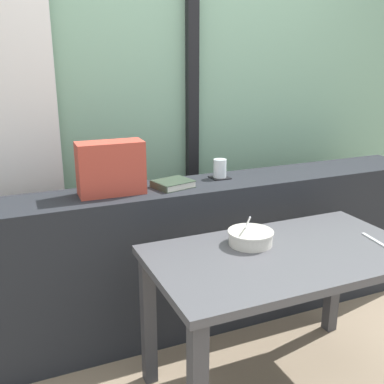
{
  "coord_description": "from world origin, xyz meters",
  "views": [
    {
      "loc": [
        -0.98,
        -1.58,
        1.5
      ],
      "look_at": [
        -0.1,
        0.47,
        0.82
      ],
      "focal_mm": 42.64,
      "sensor_mm": 36.0,
      "label": 1
    }
  ],
  "objects": [
    {
      "name": "juice_glass",
      "position": [
        0.13,
        0.6,
        0.89
      ],
      "size": [
        0.07,
        0.07,
        0.1
      ],
      "color": "white",
      "rests_on": "coaster_square"
    },
    {
      "name": "coaster_square",
      "position": [
        0.13,
        0.6,
        0.84
      ],
      "size": [
        0.1,
        0.1,
        0.0
      ],
      "primitive_type": "cube",
      "color": "black",
      "rests_on": "dark_console_ledge"
    },
    {
      "name": "ground",
      "position": [
        0.0,
        0.0,
        0.0
      ],
      "size": [
        8.0,
        8.0,
        0.0
      ],
      "primitive_type": "plane",
      "color": "gray"
    },
    {
      "name": "window_divider_post",
      "position": [
        0.15,
        1.03,
        1.3
      ],
      "size": [
        0.07,
        0.05,
        2.6
      ],
      "primitive_type": "cube",
      "color": "black",
      "rests_on": "ground"
    },
    {
      "name": "outdoor_backdrop",
      "position": [
        0.0,
        1.1,
        1.4
      ],
      "size": [
        4.8,
        0.08,
        2.8
      ],
      "primitive_type": "cube",
      "color": "#84B293",
      "rests_on": "ground"
    },
    {
      "name": "soup_bowl",
      "position": [
        0.0,
        0.04,
        0.72
      ],
      "size": [
        0.2,
        0.2,
        0.14
      ],
      "color": "silver",
      "rests_on": "breakfast_table"
    },
    {
      "name": "fork_utensil",
      "position": [
        0.54,
        -0.15,
        0.69
      ],
      "size": [
        0.04,
        0.17,
        0.01
      ],
      "primitive_type": "cube",
      "rotation": [
        0.0,
        0.0,
        -0.14
      ],
      "color": "silver",
      "rests_on": "breakfast_table"
    },
    {
      "name": "breakfast_table",
      "position": [
        0.09,
        -0.09,
        0.58
      ],
      "size": [
        1.17,
        0.65,
        0.68
      ],
      "color": "#414145",
      "rests_on": "ground"
    },
    {
      "name": "curtain_left_panel",
      "position": [
        -0.94,
        1.0,
        1.25
      ],
      "size": [
        0.56,
        0.06,
        2.5
      ],
      "primitive_type": "cube",
      "color": "white",
      "rests_on": "ground"
    },
    {
      "name": "throw_pillow",
      "position": [
        -0.49,
        0.55,
        0.96
      ],
      "size": [
        0.32,
        0.15,
        0.26
      ],
      "primitive_type": "cube",
      "rotation": [
        0.0,
        0.0,
        -0.03
      ],
      "color": "#B74233",
      "rests_on": "dark_console_ledge"
    },
    {
      "name": "closed_book",
      "position": [
        -0.17,
        0.54,
        0.85
      ],
      "size": [
        0.22,
        0.2,
        0.03
      ],
      "color": "#334233",
      "rests_on": "dark_console_ledge"
    },
    {
      "name": "dark_console_ledge",
      "position": [
        0.0,
        0.55,
        0.42
      ],
      "size": [
        2.8,
        0.34,
        0.83
      ],
      "primitive_type": "cube",
      "color": "#23262B",
      "rests_on": "ground"
    }
  ]
}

